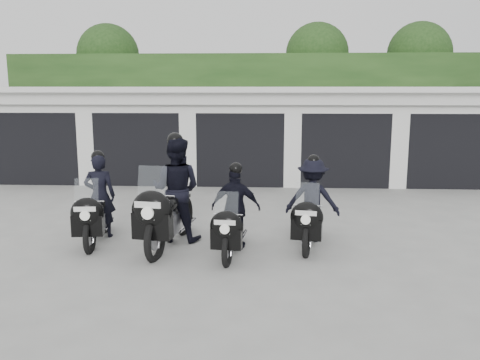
{
  "coord_description": "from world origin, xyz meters",
  "views": [
    {
      "loc": [
        0.8,
        -9.47,
        2.95
      ],
      "look_at": [
        0.24,
        0.88,
        1.05
      ],
      "focal_mm": 38.0,
      "sensor_mm": 36.0,
      "label": 1
    }
  ],
  "objects_px": {
    "police_bike_a": "(97,205)",
    "police_bike_c": "(234,214)",
    "police_bike_b": "(173,196)",
    "police_bike_d": "(312,205)"
  },
  "relations": [
    {
      "from": "police_bike_c",
      "to": "police_bike_b",
      "type": "bearing_deg",
      "value": 166.0
    },
    {
      "from": "police_bike_c",
      "to": "police_bike_a",
      "type": "bearing_deg",
      "value": 175.22
    },
    {
      "from": "police_bike_a",
      "to": "police_bike_d",
      "type": "bearing_deg",
      "value": -4.78
    },
    {
      "from": "police_bike_a",
      "to": "police_bike_b",
      "type": "xyz_separation_m",
      "value": [
        1.49,
        -0.07,
        0.2
      ]
    },
    {
      "from": "police_bike_a",
      "to": "police_bike_c",
      "type": "bearing_deg",
      "value": -16.6
    },
    {
      "from": "police_bike_a",
      "to": "police_bike_b",
      "type": "relative_size",
      "value": 0.83
    },
    {
      "from": "police_bike_a",
      "to": "police_bike_c",
      "type": "relative_size",
      "value": 1.08
    },
    {
      "from": "police_bike_b",
      "to": "police_bike_d",
      "type": "height_order",
      "value": "police_bike_b"
    },
    {
      "from": "police_bike_b",
      "to": "police_bike_c",
      "type": "distance_m",
      "value": 1.29
    },
    {
      "from": "police_bike_c",
      "to": "police_bike_d",
      "type": "relative_size",
      "value": 0.96
    }
  ]
}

